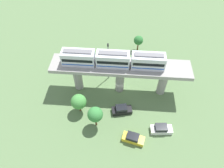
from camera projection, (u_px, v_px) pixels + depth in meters
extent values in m
plane|color=#5B7A4C|center=(119.00, 89.00, 47.59)|extent=(120.00, 120.00, 0.00)
cylinder|color=#999691|center=(163.00, 82.00, 44.47)|extent=(1.90, 1.90, 6.99)
cylinder|color=#999691|center=(120.00, 79.00, 44.93)|extent=(1.90, 1.90, 6.99)
cylinder|color=#999691|center=(78.00, 77.00, 45.38)|extent=(1.90, 1.90, 6.99)
cube|color=#999691|center=(120.00, 67.00, 41.96)|extent=(5.20, 28.85, 0.80)
cube|color=silver|center=(148.00, 61.00, 40.25)|extent=(2.60, 6.60, 3.00)
cube|color=black|center=(148.00, 60.00, 40.06)|extent=(2.64, 6.07, 0.70)
cube|color=#1947B2|center=(148.00, 64.00, 40.82)|extent=(2.64, 6.34, 0.24)
cube|color=slate|center=(149.00, 55.00, 39.02)|extent=(1.10, 5.61, 0.24)
cube|color=silver|center=(113.00, 59.00, 40.59)|extent=(2.60, 6.60, 3.00)
cube|color=black|center=(113.00, 58.00, 40.40)|extent=(2.64, 6.07, 0.70)
cube|color=#1947B2|center=(113.00, 62.00, 41.16)|extent=(2.64, 6.34, 0.24)
cube|color=slate|center=(113.00, 53.00, 39.36)|extent=(1.10, 5.61, 0.24)
cube|color=silver|center=(78.00, 58.00, 40.93)|extent=(2.60, 6.60, 3.00)
cube|color=black|center=(78.00, 57.00, 40.74)|extent=(2.64, 6.07, 0.70)
cube|color=#1947B2|center=(79.00, 60.00, 41.50)|extent=(2.64, 6.34, 0.24)
cube|color=slate|center=(77.00, 51.00, 39.69)|extent=(1.10, 5.61, 0.24)
cube|color=white|center=(161.00, 130.00, 40.30)|extent=(2.18, 4.35, 1.00)
cube|color=black|center=(161.00, 127.00, 39.63)|extent=(1.84, 2.44, 0.76)
cube|color=black|center=(122.00, 110.00, 43.21)|extent=(2.60, 4.47, 1.00)
cube|color=black|center=(121.00, 108.00, 42.54)|extent=(2.07, 2.58, 0.76)
cube|color=yellow|center=(133.00, 139.00, 39.04)|extent=(2.74, 4.51, 1.00)
cube|color=black|center=(133.00, 137.00, 38.38)|extent=(2.14, 2.62, 0.76)
cylinder|color=brown|center=(138.00, 46.00, 55.70)|extent=(0.36, 0.36, 2.59)
sphere|color=#2D7233|center=(138.00, 40.00, 54.20)|extent=(2.47, 2.47, 2.47)
cylinder|color=brown|center=(80.00, 107.00, 42.84)|extent=(0.36, 0.36, 2.42)
sphere|color=#479342|center=(79.00, 102.00, 41.26)|extent=(3.17, 3.17, 3.17)
cylinder|color=brown|center=(96.00, 121.00, 40.41)|extent=(0.36, 0.36, 3.08)
sphere|color=#38843D|center=(95.00, 114.00, 38.61)|extent=(2.98, 2.98, 2.98)
cylinder|color=#4C4C51|center=(108.00, 63.00, 46.20)|extent=(0.20, 0.20, 9.79)
cube|color=black|center=(108.00, 45.00, 42.24)|extent=(0.44, 0.28, 0.60)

